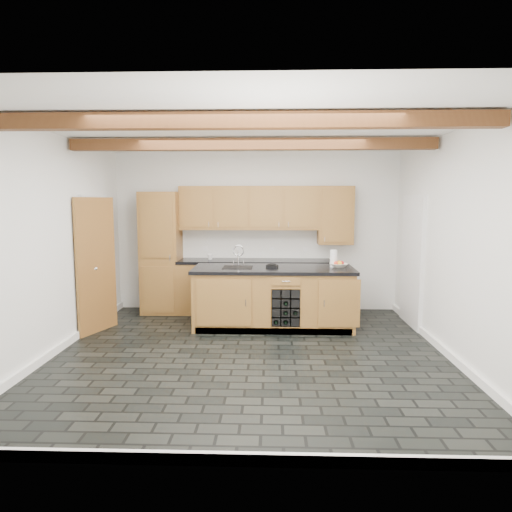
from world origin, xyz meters
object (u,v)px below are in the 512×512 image
(kitchen_scale, at_px, (272,266))
(paper_towel, at_px, (333,258))
(fruit_bowl, at_px, (338,265))
(island, at_px, (274,297))

(kitchen_scale, bearing_deg, paper_towel, 18.49)
(fruit_bowl, height_order, paper_towel, paper_towel)
(kitchen_scale, relative_size, paper_towel, 0.72)
(kitchen_scale, height_order, paper_towel, paper_towel)
(paper_towel, bearing_deg, island, -173.43)
(island, relative_size, kitchen_scale, 12.85)
(kitchen_scale, distance_m, fruit_bowl, 1.02)
(fruit_bowl, bearing_deg, kitchen_scale, -177.39)
(paper_towel, bearing_deg, fruit_bowl, -25.33)
(island, height_order, fruit_bowl, fruit_bowl)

